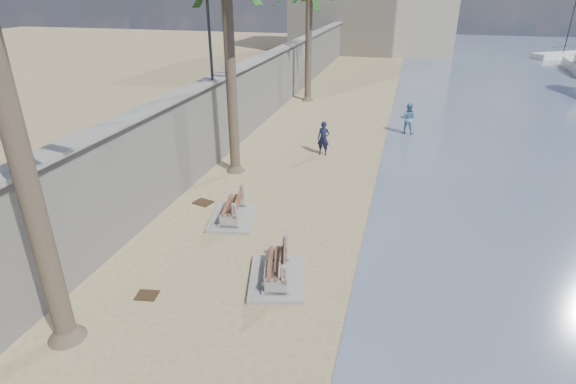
{
  "coord_description": "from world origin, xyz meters",
  "views": [
    {
      "loc": [
        2.84,
        -5.53,
        7.18
      ],
      "look_at": [
        -0.5,
        7.0,
        1.2
      ],
      "focal_mm": 28.0,
      "sensor_mm": 36.0,
      "label": 1
    }
  ],
  "objects_px": {
    "person_b": "(408,117)",
    "sailboat_west": "(563,55)",
    "person_a": "(324,136)",
    "bench_near": "(277,268)",
    "bench_far": "(233,209)"
  },
  "relations": [
    {
      "from": "sailboat_west",
      "to": "bench_near",
      "type": "bearing_deg",
      "value": -111.75
    },
    {
      "from": "bench_near",
      "to": "person_b",
      "type": "relative_size",
      "value": 1.31
    },
    {
      "from": "person_a",
      "to": "person_b",
      "type": "bearing_deg",
      "value": 54.86
    },
    {
      "from": "person_b",
      "to": "sailboat_west",
      "type": "bearing_deg",
      "value": -107.62
    },
    {
      "from": "bench_far",
      "to": "sailboat_west",
      "type": "relative_size",
      "value": 0.2
    },
    {
      "from": "bench_near",
      "to": "sailboat_west",
      "type": "bearing_deg",
      "value": 68.25
    },
    {
      "from": "bench_near",
      "to": "sailboat_west",
      "type": "xyz_separation_m",
      "value": [
        18.68,
        46.82,
        -0.04
      ]
    },
    {
      "from": "sailboat_west",
      "to": "bench_far",
      "type": "bearing_deg",
      "value": -115.64
    },
    {
      "from": "person_b",
      "to": "person_a",
      "type": "bearing_deg",
      "value": 57.9
    },
    {
      "from": "bench_far",
      "to": "person_a",
      "type": "height_order",
      "value": "person_a"
    },
    {
      "from": "person_a",
      "to": "sailboat_west",
      "type": "height_order",
      "value": "sailboat_west"
    },
    {
      "from": "person_a",
      "to": "sailboat_west",
      "type": "bearing_deg",
      "value": 67.38
    },
    {
      "from": "bench_near",
      "to": "bench_far",
      "type": "distance_m",
      "value": 3.78
    },
    {
      "from": "bench_far",
      "to": "person_a",
      "type": "bearing_deg",
      "value": 76.34
    },
    {
      "from": "bench_far",
      "to": "sailboat_west",
      "type": "height_order",
      "value": "sailboat_west"
    }
  ]
}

